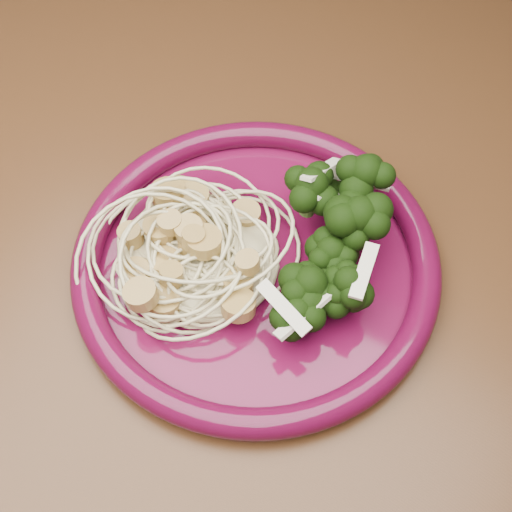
% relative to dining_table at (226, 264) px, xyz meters
% --- Properties ---
extents(dining_table, '(1.20, 0.80, 0.75)m').
position_rel_dining_table_xyz_m(dining_table, '(0.00, 0.00, 0.00)').
color(dining_table, '#472814').
rests_on(dining_table, ground).
extents(dinner_plate, '(0.40, 0.40, 0.03)m').
position_rel_dining_table_xyz_m(dinner_plate, '(0.06, -0.05, 0.11)').
color(dinner_plate, '#4D0927').
rests_on(dinner_plate, dining_table).
extents(spaghetti_pile, '(0.18, 0.17, 0.03)m').
position_rel_dining_table_xyz_m(spaghetti_pile, '(0.01, -0.07, 0.12)').
color(spaghetti_pile, '#CCC18E').
rests_on(spaghetti_pile, dinner_plate).
extents(scallop_cluster, '(0.18, 0.18, 0.05)m').
position_rel_dining_table_xyz_m(scallop_cluster, '(0.01, -0.07, 0.16)').
color(scallop_cluster, tan).
rests_on(scallop_cluster, spaghetti_pile).
extents(broccoli_pile, '(0.15, 0.18, 0.06)m').
position_rel_dining_table_xyz_m(broccoli_pile, '(0.11, -0.02, 0.13)').
color(broccoli_pile, black).
rests_on(broccoli_pile, dinner_plate).
extents(onion_garnish, '(0.10, 0.12, 0.06)m').
position_rel_dining_table_xyz_m(onion_garnish, '(0.11, -0.02, 0.17)').
color(onion_garnish, beige).
rests_on(onion_garnish, broccoli_pile).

